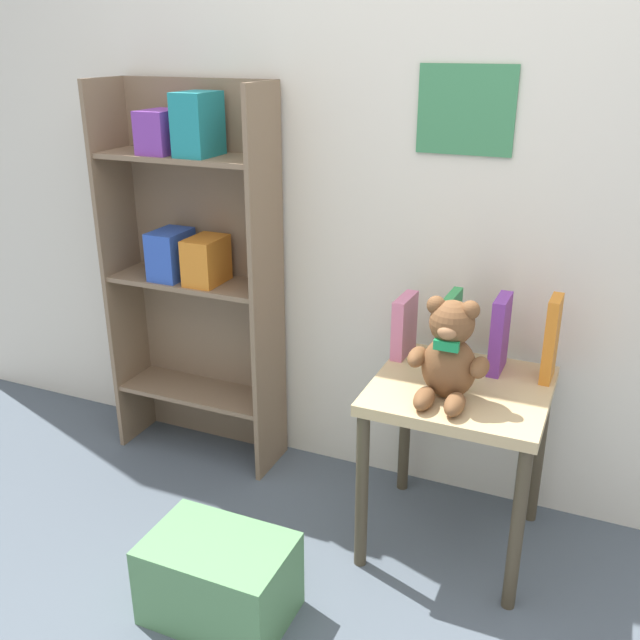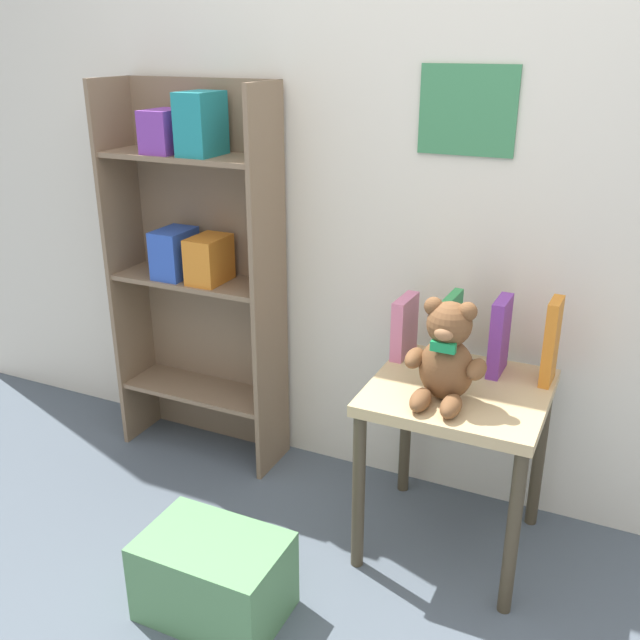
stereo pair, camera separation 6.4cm
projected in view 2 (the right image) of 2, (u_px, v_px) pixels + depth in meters
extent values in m
cube|color=silver|center=(474.00, 147.00, 2.25)|extent=(4.80, 0.06, 2.50)
cube|color=#3D8451|center=(467.00, 111.00, 2.19)|extent=(0.30, 0.01, 0.27)
cube|color=#7F664C|center=(128.00, 269.00, 2.81)|extent=(0.02, 0.24, 1.44)
cube|color=#7F664C|center=(269.00, 292.00, 2.56)|extent=(0.02, 0.24, 1.44)
cube|color=#7F664C|center=(212.00, 272.00, 2.78)|extent=(0.65, 0.02, 1.44)
cube|color=#7F664C|center=(203.00, 389.00, 2.85)|extent=(0.62, 0.22, 0.02)
cube|color=#7F664C|center=(195.00, 280.00, 2.69)|extent=(0.62, 0.22, 0.02)
cube|color=#7F664C|center=(187.00, 156.00, 2.52)|extent=(0.62, 0.22, 0.02)
cube|color=purple|center=(165.00, 131.00, 2.50)|extent=(0.12, 0.17, 0.15)
cube|color=teal|center=(201.00, 124.00, 2.43)|extent=(0.12, 0.17, 0.21)
cube|color=#2D51B7|center=(175.00, 253.00, 2.67)|extent=(0.12, 0.17, 0.18)
cube|color=orange|center=(209.00, 259.00, 2.61)|extent=(0.12, 0.17, 0.17)
cube|color=tan|center=(459.00, 392.00, 2.18)|extent=(0.53, 0.51, 0.04)
cylinder|color=#453A29|center=(358.00, 492.00, 2.19)|extent=(0.04, 0.04, 0.54)
cylinder|color=#453A29|center=(513.00, 534.00, 2.00)|extent=(0.04, 0.04, 0.54)
cylinder|color=#453A29|center=(406.00, 425.00, 2.57)|extent=(0.04, 0.04, 0.54)
cylinder|color=#453A29|center=(539.00, 455.00, 2.38)|extent=(0.04, 0.04, 0.54)
ellipsoid|color=brown|center=(446.00, 369.00, 2.07)|extent=(0.16, 0.12, 0.19)
sphere|color=brown|center=(449.00, 324.00, 2.02)|extent=(0.13, 0.13, 0.13)
sphere|color=brown|center=(434.00, 306.00, 2.02)|extent=(0.05, 0.05, 0.05)
sphere|color=brown|center=(468.00, 312.00, 1.98)|extent=(0.05, 0.05, 0.05)
ellipsoid|color=#9B6842|center=(444.00, 334.00, 1.97)|extent=(0.05, 0.04, 0.04)
ellipsoid|color=brown|center=(415.00, 358.00, 2.08)|extent=(0.05, 0.10, 0.05)
ellipsoid|color=brown|center=(477.00, 369.00, 2.01)|extent=(0.05, 0.10, 0.05)
ellipsoid|color=brown|center=(421.00, 400.00, 2.03)|extent=(0.06, 0.11, 0.06)
ellipsoid|color=brown|center=(451.00, 406.00, 2.00)|extent=(0.06, 0.11, 0.06)
cube|color=#198E4C|center=(443.00, 347.00, 1.99)|extent=(0.07, 0.02, 0.03)
cube|color=#D17093|center=(405.00, 326.00, 2.36)|extent=(0.05, 0.15, 0.20)
cube|color=#33934C|center=(450.00, 330.00, 2.28)|extent=(0.03, 0.15, 0.24)
cube|color=purple|center=(500.00, 336.00, 2.22)|extent=(0.04, 0.14, 0.25)
cube|color=orange|center=(551.00, 342.00, 2.16)|extent=(0.04, 0.11, 0.27)
cube|color=#568956|center=(214.00, 576.00, 2.05)|extent=(0.41, 0.28, 0.25)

